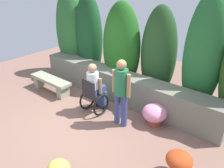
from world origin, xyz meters
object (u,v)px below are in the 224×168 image
object	(u,v)px
stone_bench	(51,83)
flower_pot_purple_near	(155,114)
person_standing_companion	(121,89)
flower_pot_red_accent	(179,162)
person_in_wheelchair	(95,90)

from	to	relation	value
stone_bench	flower_pot_purple_near	bearing A→B (deg)	2.69
person_standing_companion	flower_pot_purple_near	bearing A→B (deg)	25.48
person_standing_companion	flower_pot_purple_near	size ratio (longest dim) A/B	2.78
person_standing_companion	flower_pot_red_accent	size ratio (longest dim) A/B	3.22
flower_pot_purple_near	stone_bench	bearing A→B (deg)	-170.82
person_standing_companion	flower_pot_purple_near	distance (m)	1.03
person_standing_companion	flower_pot_red_accent	world-z (taller)	person_standing_companion
stone_bench	person_in_wheelchair	distance (m)	1.81
person_in_wheelchair	person_standing_companion	distance (m)	0.91
person_in_wheelchair	flower_pot_purple_near	xyz separation A→B (m)	(1.47, 0.48, -0.35)
person_standing_companion	flower_pot_purple_near	world-z (taller)	person_standing_companion
flower_pot_purple_near	flower_pot_red_accent	distance (m)	1.57
flower_pot_purple_near	flower_pot_red_accent	bearing A→B (deg)	-44.68
stone_bench	flower_pot_red_accent	distance (m)	4.40
person_in_wheelchair	flower_pot_red_accent	xyz separation A→B (m)	(2.58, -0.63, -0.32)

